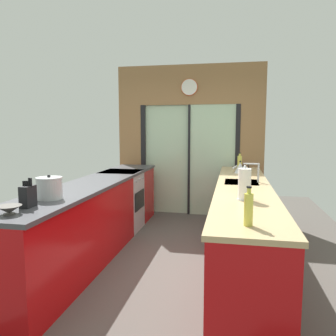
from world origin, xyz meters
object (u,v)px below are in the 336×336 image
object	(u,v)px
kettle	(240,168)
stock_pot	(49,188)
knife_block	(28,196)
oven_range	(122,201)
paper_towel_roll	(245,184)
soap_bottle_far	(240,162)
soap_bottle_near	(249,209)
mixing_bowl	(9,210)

from	to	relation	value
kettle	stock_pot	bearing A→B (deg)	-129.07
knife_block	oven_range	bearing A→B (deg)	90.45
stock_pot	paper_towel_roll	xyz separation A→B (m)	(1.78, 0.30, 0.04)
knife_block	kettle	bearing A→B (deg)	54.77
knife_block	stock_pot	distance (m)	0.33
knife_block	soap_bottle_far	world-z (taller)	soap_bottle_far
soap_bottle_far	paper_towel_roll	distance (m)	2.33
soap_bottle_far	knife_block	bearing A→B (deg)	-121.01
soap_bottle_near	soap_bottle_far	xyz separation A→B (m)	(0.00, 3.15, -0.00)
mixing_bowl	knife_block	xyz separation A→B (m)	(0.00, 0.24, 0.06)
oven_range	soap_bottle_far	size ratio (longest dim) A/B	3.41
soap_bottle_near	paper_towel_roll	bearing A→B (deg)	90.00
soap_bottle_near	kettle	bearing A→B (deg)	89.96
oven_range	paper_towel_roll	world-z (taller)	paper_towel_roll
stock_pot	soap_bottle_near	size ratio (longest dim) A/B	0.88
oven_range	mixing_bowl	distance (m)	2.67
oven_range	knife_block	bearing A→B (deg)	-89.55
stock_pot	soap_bottle_far	distance (m)	3.18
knife_block	stock_pot	bearing A→B (deg)	90.03
oven_range	kettle	distance (m)	1.89
mixing_bowl	kettle	size ratio (longest dim) A/B	0.77
oven_range	kettle	world-z (taller)	kettle
oven_range	soap_bottle_near	world-z (taller)	soap_bottle_near
oven_range	kettle	xyz separation A→B (m)	(1.80, 0.14, 0.54)
oven_range	knife_block	distance (m)	2.45
oven_range	knife_block	xyz separation A→B (m)	(0.02, -2.39, 0.56)
mixing_bowl	soap_bottle_far	xyz separation A→B (m)	(1.78, 3.20, 0.08)
oven_range	stock_pot	size ratio (longest dim) A/B	3.86
oven_range	knife_block	size ratio (longest dim) A/B	3.70
stock_pot	paper_towel_roll	world-z (taller)	paper_towel_roll
kettle	oven_range	bearing A→B (deg)	-175.63
knife_block	paper_towel_roll	world-z (taller)	paper_towel_roll
mixing_bowl	soap_bottle_far	world-z (taller)	soap_bottle_far
mixing_bowl	stock_pot	bearing A→B (deg)	90.00
knife_block	soap_bottle_near	distance (m)	1.79
soap_bottle_near	knife_block	bearing A→B (deg)	173.85
oven_range	paper_towel_roll	size ratio (longest dim) A/B	2.87
oven_range	soap_bottle_far	bearing A→B (deg)	17.74
soap_bottle_far	kettle	bearing A→B (deg)	-89.77
kettle	soap_bottle_far	bearing A→B (deg)	90.23
mixing_bowl	stock_pot	distance (m)	0.57
mixing_bowl	stock_pot	world-z (taller)	stock_pot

